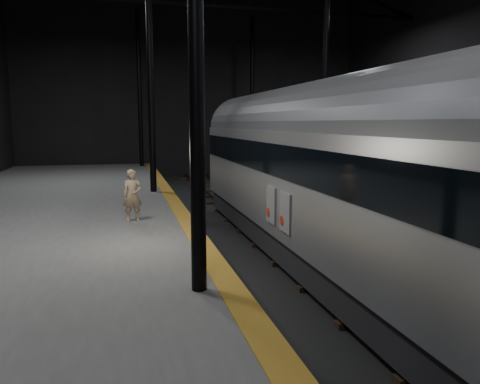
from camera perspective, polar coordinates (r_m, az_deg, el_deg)
name	(u,v)px	position (r m, az deg, el deg)	size (l,w,h in m)	color
ground	(312,263)	(13.27, 8.81, -8.53)	(44.00, 44.00, 0.00)	black
platform_left	(19,265)	(12.40, -25.39, -8.08)	(9.00, 43.80, 1.00)	#4B4B48
tactile_strip	(196,234)	(12.14, -5.42, -5.16)	(0.50, 43.80, 0.01)	#875C18
track	(312,260)	(13.25, 8.82, -8.25)	(2.40, 43.00, 0.24)	#3F3328
train	(323,168)	(12.27, 10.06, 2.85)	(2.70, 18.01, 4.81)	#AAACB3
woman	(132,195)	(13.96, -12.98, -0.40)	(0.55, 0.36, 1.52)	#A18363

